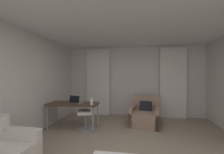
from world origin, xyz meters
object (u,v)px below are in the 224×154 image
object	(u,v)px
armchair	(145,116)
desk_chair	(87,116)
desk	(73,105)
laptop	(76,101)

from	to	relation	value
armchair	desk_chair	bearing A→B (deg)	-156.99
armchair	desk	size ratio (longest dim) A/B	0.72
desk	laptop	bearing A→B (deg)	18.40
laptop	desk_chair	bearing A→B (deg)	-13.33
armchair	laptop	xyz separation A→B (m)	(-1.98, -0.61, 0.49)
desk	desk_chair	xyz separation A→B (m)	(0.43, -0.06, -0.27)
desk_chair	laptop	distance (m)	0.53
desk	laptop	size ratio (longest dim) A/B	3.88
armchair	laptop	size ratio (longest dim) A/B	2.78
armchair	desk	xyz separation A→B (m)	(-2.06, -0.63, 0.38)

